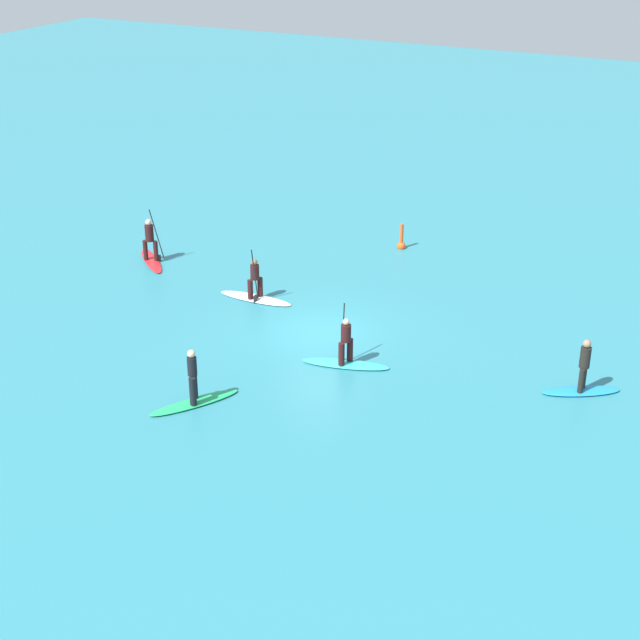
# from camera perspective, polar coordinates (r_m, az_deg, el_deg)

# --- Properties ---
(ground_plane) EXTENTS (120.00, 120.00, 0.00)m
(ground_plane) POSITION_cam_1_polar(r_m,az_deg,el_deg) (34.32, -0.00, -0.76)
(ground_plane) COLOR teal
(ground_plane) RESTS_ON ground
(surfer_on_red_board) EXTENTS (2.61, 2.42, 2.38)m
(surfer_on_red_board) POSITION_cam_1_polar(r_m,az_deg,el_deg) (41.01, -10.03, 4.19)
(surfer_on_red_board) COLOR red
(surfer_on_red_board) RESTS_ON ground_plane
(surfer_on_white_board) EXTENTS (3.07, 0.88, 2.24)m
(surfer_on_white_board) POSITION_cam_1_polar(r_m,az_deg,el_deg) (36.89, -3.87, 1.79)
(surfer_on_white_board) COLOR white
(surfer_on_white_board) RESTS_ON ground_plane
(surfer_on_teal_board) EXTENTS (3.04, 1.43, 2.07)m
(surfer_on_teal_board) POSITION_cam_1_polar(r_m,az_deg,el_deg) (31.91, 1.53, -2.05)
(surfer_on_teal_board) COLOR #33C6CC
(surfer_on_teal_board) RESTS_ON ground_plane
(surfer_on_green_board) EXTENTS (2.06, 2.88, 1.88)m
(surfer_on_green_board) POSITION_cam_1_polar(r_m,az_deg,el_deg) (29.88, -7.52, -4.23)
(surfer_on_green_board) COLOR #23B266
(surfer_on_green_board) RESTS_ON ground_plane
(surfer_on_blue_board) EXTENTS (2.51, 1.91, 1.86)m
(surfer_on_blue_board) POSITION_cam_1_polar(r_m,az_deg,el_deg) (31.35, 15.33, -3.38)
(surfer_on_blue_board) COLOR #1E8CD1
(surfer_on_blue_board) RESTS_ON ground_plane
(marker_buoy) EXTENTS (0.39, 0.39, 1.21)m
(marker_buoy) POSITION_cam_1_polar(r_m,az_deg,el_deg) (42.14, 4.86, 4.57)
(marker_buoy) COLOR #E55119
(marker_buoy) RESTS_ON ground_plane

